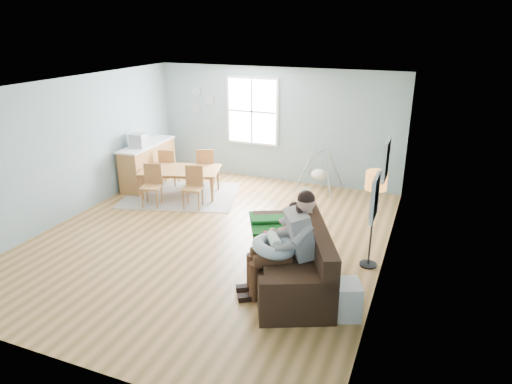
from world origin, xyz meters
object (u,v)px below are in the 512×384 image
at_px(chair_sw, 152,183).
at_px(monitor, 138,140).
at_px(chair_nw, 168,165).
at_px(toddler, 287,225).
at_px(baby_swing, 319,174).
at_px(dining_table, 181,182).
at_px(chair_se, 193,184).
at_px(floor_lamp, 375,189).
at_px(chair_ne, 206,165).
at_px(sofa, 294,260).
at_px(counter, 148,164).
at_px(father, 287,240).
at_px(storage_cube, 342,299).

bearing_deg(chair_sw, monitor, 136.78).
distance_m(chair_sw, chair_nw, 1.22).
height_order(toddler, baby_swing, toddler).
distance_m(toddler, chair_sw, 3.86).
height_order(dining_table, chair_se, chair_se).
bearing_deg(chair_se, floor_lamp, -17.06).
bearing_deg(chair_ne, sofa, -45.43).
distance_m(floor_lamp, chair_ne, 4.81).
bearing_deg(counter, toddler, -32.01).
relative_size(father, chair_se, 1.77).
bearing_deg(chair_ne, baby_swing, 16.12).
relative_size(chair_nw, monitor, 2.51).
relative_size(sofa, floor_lamp, 1.61).
xyz_separation_m(chair_se, chair_ne, (-0.32, 1.17, 0.04)).
distance_m(dining_table, chair_sw, 0.78).
bearing_deg(chair_sw, chair_ne, 69.47).
distance_m(chair_sw, monitor, 1.29).
xyz_separation_m(sofa, chair_sw, (-3.66, 1.77, 0.16)).
xyz_separation_m(storage_cube, chair_sw, (-4.53, 2.41, 0.25)).
relative_size(storage_cube, chair_nw, 0.63).
bearing_deg(storage_cube, father, 162.60).
xyz_separation_m(sofa, toddler, (-0.17, 0.16, 0.46)).
bearing_deg(monitor, dining_table, -3.07).
bearing_deg(chair_ne, toddler, -45.51).
distance_m(floor_lamp, monitor, 5.73).
xyz_separation_m(counter, baby_swing, (3.89, 1.04, -0.09)).
height_order(sofa, father, father).
bearing_deg(counter, floor_lamp, -20.25).
xyz_separation_m(chair_se, monitor, (-1.66, 0.52, 0.66)).
height_order(chair_nw, monitor, monitor).
bearing_deg(dining_table, baby_swing, 10.61).
distance_m(counter, monitor, 0.73).
relative_size(toddler, chair_se, 1.07).
distance_m(sofa, floor_lamp, 1.63).
bearing_deg(counter, chair_ne, 12.72).
xyz_separation_m(chair_se, baby_swing, (2.20, 1.90, -0.08)).
bearing_deg(chair_sw, sofa, -25.83).
distance_m(chair_se, chair_nw, 1.51).
bearing_deg(floor_lamp, toddler, -149.57).
relative_size(toddler, chair_nw, 1.05).
bearing_deg(toddler, father, -71.78).
distance_m(floor_lamp, storage_cube, 1.83).
relative_size(sofa, father, 1.64).
bearing_deg(storage_cube, monitor, 149.30).
relative_size(sofa, toddler, 2.71).
distance_m(father, chair_nw, 5.20).
bearing_deg(chair_se, baby_swing, 40.81).
height_order(sofa, baby_swing, sofa).
height_order(toddler, chair_nw, toddler).
relative_size(sofa, chair_se, 2.91).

